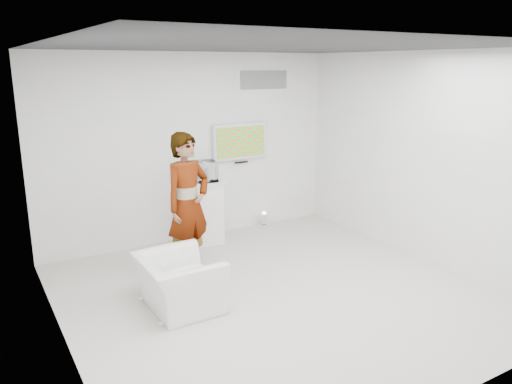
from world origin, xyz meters
TOP-DOWN VIEW (x-y plane):
  - room at (0.00, 0.00)m, footprint 5.01×5.01m
  - tv at (0.85, 2.45)m, footprint 1.00×0.08m
  - logo_decal at (1.35, 2.49)m, footprint 0.90×0.02m
  - person at (-0.67, 1.15)m, footprint 0.83×0.67m
  - armchair at (-1.19, 0.27)m, footprint 0.86×0.99m
  - pedestal at (0.08, 2.17)m, footprint 0.56×0.56m
  - floor_uplight at (1.27, 2.34)m, footprint 0.21×0.21m
  - vitrine at (0.08, 2.17)m, footprint 0.37×0.37m
  - console at (0.08, 2.17)m, footprint 0.06×0.16m
  - wii_remote at (-0.48, 1.37)m, footprint 0.12×0.14m

SIDE VIEW (x-z plane):
  - floor_uplight at x=1.27m, z-range 0.00..0.27m
  - armchair at x=-1.19m, z-range 0.00..0.64m
  - pedestal at x=0.08m, z-range 0.00..1.01m
  - person at x=-0.67m, z-range 0.00..1.96m
  - console at x=0.08m, z-range 1.01..1.22m
  - vitrine at x=0.08m, z-range 1.01..1.33m
  - room at x=0.00m, z-range 0.00..3.00m
  - tv at x=0.85m, z-range 1.25..1.85m
  - wii_remote at x=-0.48m, z-range 1.74..1.78m
  - logo_decal at x=1.35m, z-range 2.40..2.70m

